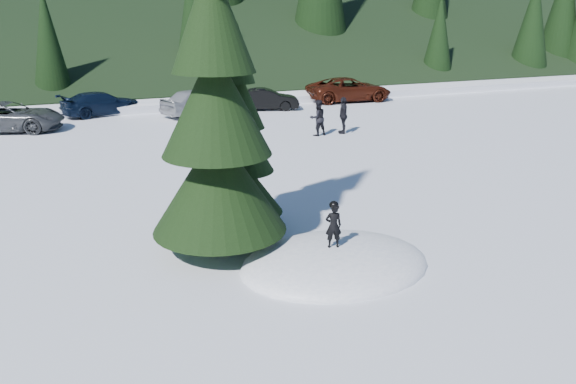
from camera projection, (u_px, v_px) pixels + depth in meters
name	position (u px, v px, depth m)	size (l,w,h in m)	color
ground	(335.00, 265.00, 12.92)	(200.00, 200.00, 0.00)	white
snow_mound	(335.00, 265.00, 12.92)	(4.48, 3.52, 0.96)	white
spruce_tall	(216.00, 116.00, 12.68)	(3.20, 3.20, 8.60)	black
spruce_short	(240.00, 150.00, 14.65)	(2.20, 2.20, 5.37)	black
child_skier	(333.00, 226.00, 12.56)	(0.38, 0.25, 1.03)	black
adult_0	(318.00, 118.00, 26.11)	(0.81, 0.63, 1.66)	black
adult_1	(343.00, 115.00, 26.57)	(1.01, 0.42, 1.73)	black
car_2	(8.00, 117.00, 27.07)	(2.36, 5.13, 1.42)	#414448
car_3	(101.00, 103.00, 31.35)	(1.82, 4.48, 1.30)	black
car_4	(199.00, 101.00, 31.32)	(1.80, 4.47, 1.52)	#92949A
car_5	(266.00, 99.00, 32.98)	(1.33, 3.81, 1.25)	black
car_6	(349.00, 89.00, 36.13)	(2.52, 5.46, 1.52)	#3C150B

